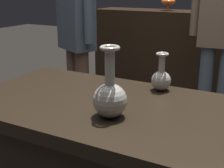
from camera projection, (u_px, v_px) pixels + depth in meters
The scene contains 7 objects.
back_display_shelf at pixel (215, 62), 3.13m from camera, with size 2.60×0.40×0.99m.
vase_centerpiece at pixel (110, 96), 1.05m from camera, with size 0.12×0.12×0.25m.
vase_tall_behind at pixel (161, 78), 1.33m from camera, with size 0.09×0.09×0.17m.
shelf_vase_center at pixel (222, 2), 3.02m from camera, with size 0.16×0.16×0.13m.
shelf_vase_left at pixel (168, 2), 3.18m from camera, with size 0.14×0.14×0.12m.
visitor_center_back at pixel (221, 28), 2.37m from camera, with size 0.47×0.21×1.58m.
visitor_near_left at pixel (76, 32), 2.43m from camera, with size 0.42×0.31×1.53m.
Camera 1 is at (0.52, -0.98, 1.24)m, focal length 49.50 mm.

